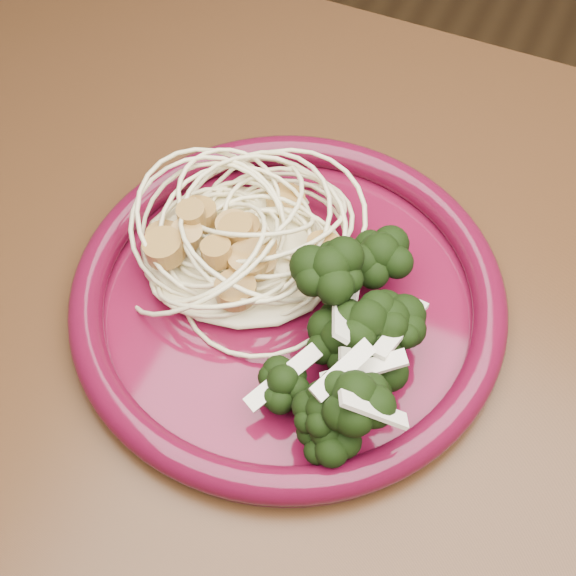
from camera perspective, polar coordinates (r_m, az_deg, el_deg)
The scene contains 6 objects.
dining_table at distance 0.60m, azimuth 7.60°, elevation -15.35°, with size 1.20×0.80×0.75m.
dinner_plate at distance 0.54m, azimuth 0.00°, elevation -0.56°, with size 0.38×0.38×0.02m.
spaghetti_pile at distance 0.56m, azimuth -3.57°, elevation 3.10°, with size 0.14×0.12×0.03m, color #F4E8B0.
scallop_cluster at distance 0.53m, azimuth -3.78°, elevation 5.73°, with size 0.14×0.14×0.05m, color #AD803B, non-canonical shape.
broccoli_pile at distance 0.50m, azimuth 4.82°, elevation -3.17°, with size 0.09×0.15×0.05m, color black.
onion_garnish at distance 0.48m, azimuth 5.08°, elevation -1.11°, with size 0.06×0.10×0.05m, color #EFE5CA, non-canonical shape.
Camera 1 is at (0.01, -0.21, 1.21)m, focal length 50.00 mm.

